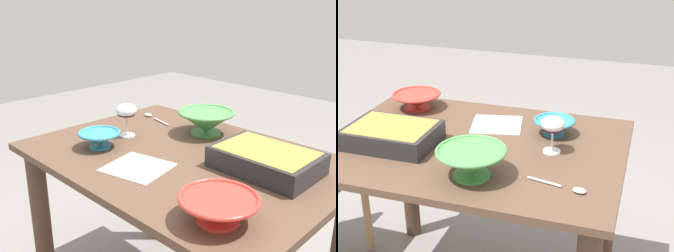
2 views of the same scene
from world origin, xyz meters
The scene contains 8 objects.
dining_table centered at (0.00, 0.00, 0.59)m, with size 1.14×0.82×0.76m.
wine_glass centered at (0.30, 0.02, 0.86)m, with size 0.09×0.09×0.14m.
casserole_dish centered at (-0.29, -0.10, 0.80)m, with size 0.33×0.24×0.08m.
mixing_bowl centered at (0.08, -0.24, 0.82)m, with size 0.24×0.24×0.10m.
small_bowl centered at (0.27, 0.18, 0.80)m, with size 0.16×0.16×0.07m.
serving_bowl centered at (-0.38, 0.26, 0.80)m, with size 0.22×0.22×0.07m.
serving_spoon centered at (0.41, -0.22, 0.77)m, with size 0.20×0.06×0.01m.
napkin centered at (0.02, 0.20, 0.76)m, with size 0.20×0.19×0.00m, color white.
Camera 1 is at (-0.92, 0.99, 1.32)m, focal length 41.90 mm.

